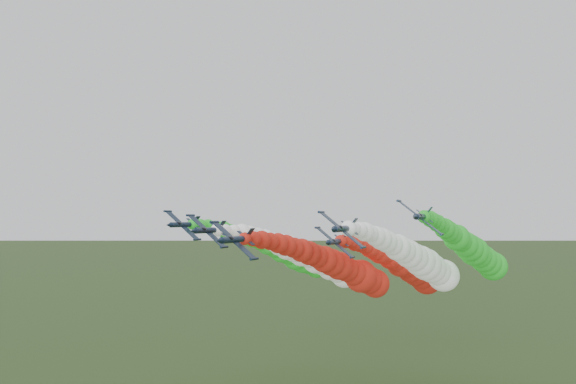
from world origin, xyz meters
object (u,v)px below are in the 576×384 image
(jet_inner_left, at_px, (312,259))
(jet_trail, at_px, (406,267))
(jet_inner_right, at_px, (419,261))
(jet_lead, at_px, (342,268))
(jet_outer_left, at_px, (286,253))
(jet_outer_right, at_px, (473,251))

(jet_inner_left, distance_m, jet_trail, 25.65)
(jet_trail, bearing_deg, jet_inner_right, -70.09)
(jet_inner_left, xyz_separation_m, jet_inner_right, (24.45, 0.58, 0.29))
(jet_lead, bearing_deg, jet_inner_right, 34.27)
(jet_lead, height_order, jet_outer_left, jet_outer_left)
(jet_inner_right, bearing_deg, jet_lead, -145.73)
(jet_inner_left, distance_m, jet_inner_right, 24.46)
(jet_inner_right, relative_size, jet_trail, 1.00)
(jet_inner_left, bearing_deg, jet_outer_left, 139.84)
(jet_outer_right, distance_m, jet_trail, 19.87)
(jet_lead, distance_m, jet_inner_right, 17.28)
(jet_outer_right, bearing_deg, jet_trail, 150.94)
(jet_outer_left, bearing_deg, jet_inner_left, -40.16)
(jet_inner_right, xyz_separation_m, jet_outer_left, (-34.78, 8.13, 0.36))
(jet_trail, bearing_deg, jet_lead, -106.47)
(jet_inner_left, distance_m, jet_outer_left, 13.53)
(jet_inner_right, distance_m, jet_outer_left, 35.72)
(jet_lead, distance_m, jet_trail, 28.18)
(jet_outer_right, bearing_deg, jet_inner_left, -166.30)
(jet_outer_left, bearing_deg, jet_inner_right, -13.17)
(jet_inner_right, bearing_deg, jet_outer_right, 37.03)
(jet_inner_right, xyz_separation_m, jet_trail, (-6.26, 17.27, -3.12))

